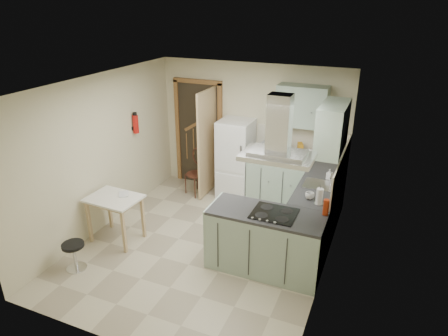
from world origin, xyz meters
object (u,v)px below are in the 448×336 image
at_px(fridge, 236,159).
at_px(extractor_hood, 277,156).
at_px(stool, 75,256).
at_px(microwave, 275,150).
at_px(bentwood_chair, 196,174).
at_px(drop_leaf_table, 116,219).
at_px(peninsula, 266,241).

relative_size(fridge, extractor_hood, 1.67).
distance_m(fridge, stool, 3.31).
relative_size(extractor_hood, stool, 2.18).
bearing_deg(microwave, fridge, -167.47).
distance_m(extractor_hood, bentwood_chair, 2.99).
xyz_separation_m(stool, microwave, (1.97, 3.07, 0.83)).
bearing_deg(microwave, drop_leaf_table, -121.29).
bearing_deg(extractor_hood, peninsula, 180.00).
relative_size(drop_leaf_table, stool, 1.91).
xyz_separation_m(fridge, drop_leaf_table, (-1.14, -2.17, -0.38)).
height_order(extractor_hood, drop_leaf_table, extractor_hood).
relative_size(stool, microwave, 0.87).
height_order(fridge, stool, fridge).
height_order(extractor_hood, stool, extractor_hood).
relative_size(bentwood_chair, microwave, 1.74).
relative_size(drop_leaf_table, bentwood_chair, 0.96).
distance_m(peninsula, drop_leaf_table, 2.38).
bearing_deg(microwave, stool, -113.62).
height_order(peninsula, drop_leaf_table, peninsula).
bearing_deg(drop_leaf_table, microwave, 52.46).
height_order(extractor_hood, bentwood_chair, extractor_hood).
height_order(drop_leaf_table, bentwood_chair, bentwood_chair).
distance_m(fridge, microwave, 0.79).
relative_size(peninsula, microwave, 3.27).
bearing_deg(stool, extractor_hood, 22.31).
height_order(drop_leaf_table, stool, drop_leaf_table).
bearing_deg(microwave, extractor_hood, -64.87).
xyz_separation_m(fridge, extractor_hood, (1.32, -1.98, 0.97)).
distance_m(bentwood_chair, microwave, 1.61).
bearing_deg(fridge, microwave, 3.52).
bearing_deg(drop_leaf_table, extractor_hood, 7.24).
bearing_deg(extractor_hood, fridge, 123.79).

